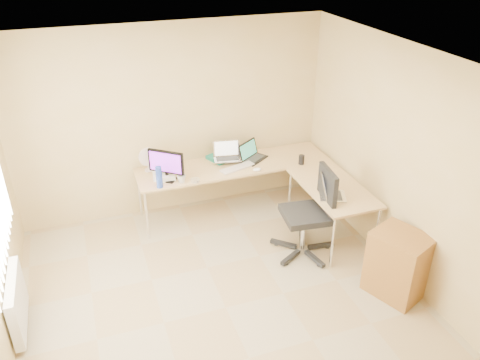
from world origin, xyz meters
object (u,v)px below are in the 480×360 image
object	(u,v)px
cabinet	(398,266)
laptop_center	(227,151)
mug	(182,179)
water_bottle	(159,177)
keyboard	(237,168)
desk_fan	(148,160)
laptop_return	(333,188)
office_chair	(304,218)
desk_main	(234,188)
monitor	(166,165)
laptop_black	(254,151)
desk_return	(331,211)

from	to	relation	value
cabinet	laptop_center	bearing A→B (deg)	94.55
mug	water_bottle	world-z (taller)	water_bottle
keyboard	desk_fan	world-z (taller)	desk_fan
laptop_center	laptop_return	bearing A→B (deg)	-45.44
laptop_center	mug	world-z (taller)	laptop_center
water_bottle	cabinet	size ratio (longest dim) A/B	0.35
laptop_center	office_chair	size ratio (longest dim) A/B	0.32
desk_main	laptop_return	xyz separation A→B (m)	(0.84, -1.22, 0.49)
keyboard	desk_fan	bearing A→B (deg)	146.17
desk_fan	office_chair	bearing A→B (deg)	-45.43
desk_fan	cabinet	bearing A→B (deg)	-51.33
office_chair	cabinet	distance (m)	1.20
monitor	desk_fan	distance (m)	0.38
desk_main	mug	world-z (taller)	mug
laptop_center	laptop_return	xyz separation A→B (m)	(0.91, -1.31, -0.05)
laptop_black	laptop_return	bearing A→B (deg)	-102.88
laptop_center	office_chair	world-z (taller)	office_chair
desk_return	laptop_black	size ratio (longest dim) A/B	3.33
laptop_center	office_chair	bearing A→B (deg)	-57.16
desk_return	mug	xyz separation A→B (m)	(-1.77, 0.73, 0.42)
desk_return	water_bottle	size ratio (longest dim) A/B	4.61
keyboard	water_bottle	xyz separation A→B (m)	(-1.08, -0.16, 0.13)
monitor	keyboard	bearing A→B (deg)	38.83
monitor	laptop_return	distance (m)	2.09
laptop_center	keyboard	size ratio (longest dim) A/B	0.75
monitor	water_bottle	size ratio (longest dim) A/B	1.69
desk_return	water_bottle	xyz separation A→B (m)	(-2.05, 0.70, 0.51)
laptop_center	desk_fan	xyz separation A→B (m)	(-1.06, 0.12, -0.01)
desk_return	mug	bearing A→B (deg)	157.43
laptop_return	office_chair	size ratio (longest dim) A/B	0.32
laptop_center	laptop_return	size ratio (longest dim) A/B	1.01
desk_return	keyboard	size ratio (longest dim) A/B	2.65
laptop_black	water_bottle	distance (m)	1.43
monitor	cabinet	size ratio (longest dim) A/B	0.60
cabinet	laptop_return	bearing A→B (deg)	83.05
laptop_return	cabinet	distance (m)	1.15
laptop_black	cabinet	xyz separation A→B (m)	(0.82, -2.28, -0.49)
desk_main	laptop_center	xyz separation A→B (m)	(-0.07, 0.08, 0.53)
monitor	laptop_black	world-z (taller)	monitor
desk_main	desk_return	size ratio (longest dim) A/B	2.04
desk_return	mug	world-z (taller)	mug
cabinet	laptop_black	bearing A→B (deg)	87.07
laptop_center	keyboard	bearing A→B (deg)	-62.60
desk_fan	laptop_return	xyz separation A→B (m)	(1.97, -1.42, -0.03)
desk_return	laptop_center	bearing A→B (deg)	133.79
monitor	desk_fan	bearing A→B (deg)	156.80
desk_return	laptop_black	world-z (taller)	laptop_black
mug	office_chair	distance (m)	1.62
keyboard	cabinet	bearing A→B (deg)	-79.16
desk_main	desk_return	xyz separation A→B (m)	(0.98, -1.00, 0.00)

